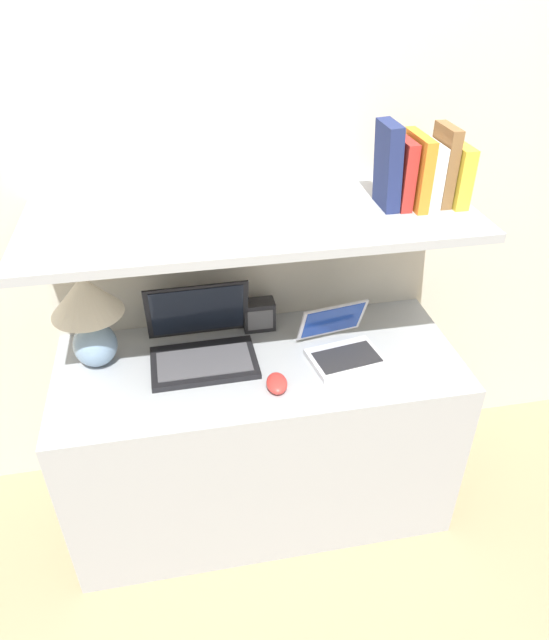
{
  "coord_description": "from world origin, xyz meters",
  "views": [
    {
      "loc": [
        -0.23,
        -1.22,
        1.9
      ],
      "look_at": [
        0.05,
        0.28,
        0.87
      ],
      "focal_mm": 32.0,
      "sensor_mm": 36.0,
      "label": 1
    }
  ],
  "objects_px": {
    "router_box": "(259,315)",
    "computer_mouse": "(277,383)",
    "laptop_large": "(202,344)",
    "book_yellow": "(455,173)",
    "book_navy": "(388,166)",
    "table_lamp": "(88,311)",
    "book_red": "(402,173)",
    "book_brown": "(443,165)",
    "laptop_small": "(342,346)",
    "book_orange": "(416,170)",
    "book_white": "(429,174)"
  },
  "relations": [
    {
      "from": "router_box",
      "to": "book_yellow",
      "type": "xyz_separation_m",
      "value": [
        0.6,
        -0.14,
        0.54
      ]
    },
    {
      "from": "book_white",
      "to": "book_yellow",
      "type": "bearing_deg",
      "value": 0.0
    },
    {
      "from": "table_lamp",
      "to": "book_red",
      "type": "bearing_deg",
      "value": -1.82
    },
    {
      "from": "table_lamp",
      "to": "laptop_small",
      "type": "bearing_deg",
      "value": -7.8
    },
    {
      "from": "laptop_large",
      "to": "book_orange",
      "type": "distance_m",
      "value": 0.88
    },
    {
      "from": "laptop_small",
      "to": "book_brown",
      "type": "distance_m",
      "value": 0.66
    },
    {
      "from": "book_yellow",
      "to": "laptop_large",
      "type": "bearing_deg",
      "value": -179.91
    },
    {
      "from": "laptop_small",
      "to": "router_box",
      "type": "relative_size",
      "value": 2.42
    },
    {
      "from": "table_lamp",
      "to": "book_brown",
      "type": "height_order",
      "value": "book_brown"
    },
    {
      "from": "computer_mouse",
      "to": "table_lamp",
      "type": "bearing_deg",
      "value": 156.91
    },
    {
      "from": "laptop_small",
      "to": "book_yellow",
      "type": "relative_size",
      "value": 1.5
    },
    {
      "from": "router_box",
      "to": "book_red",
      "type": "relative_size",
      "value": 0.56
    },
    {
      "from": "book_brown",
      "to": "book_red",
      "type": "distance_m",
      "value": 0.13
    },
    {
      "from": "table_lamp",
      "to": "router_box",
      "type": "relative_size",
      "value": 2.92
    },
    {
      "from": "book_yellow",
      "to": "book_brown",
      "type": "height_order",
      "value": "book_brown"
    },
    {
      "from": "computer_mouse",
      "to": "book_brown",
      "type": "height_order",
      "value": "book_brown"
    },
    {
      "from": "book_navy",
      "to": "laptop_large",
      "type": "bearing_deg",
      "value": -179.88
    },
    {
      "from": "book_yellow",
      "to": "book_brown",
      "type": "xyz_separation_m",
      "value": [
        -0.04,
        0.0,
        0.03
      ]
    },
    {
      "from": "laptop_small",
      "to": "book_yellow",
      "type": "height_order",
      "value": "book_yellow"
    },
    {
      "from": "table_lamp",
      "to": "router_box",
      "type": "xyz_separation_m",
      "value": [
        0.57,
        0.1,
        -0.15
      ]
    },
    {
      "from": "table_lamp",
      "to": "computer_mouse",
      "type": "height_order",
      "value": "table_lamp"
    },
    {
      "from": "book_white",
      "to": "book_red",
      "type": "distance_m",
      "value": 0.09
    },
    {
      "from": "table_lamp",
      "to": "laptop_large",
      "type": "bearing_deg",
      "value": -5.38
    },
    {
      "from": "laptop_small",
      "to": "book_white",
      "type": "xyz_separation_m",
      "value": [
        0.26,
        0.08,
        0.56
      ]
    },
    {
      "from": "laptop_large",
      "to": "book_white",
      "type": "xyz_separation_m",
      "value": [
        0.73,
        0.0,
        0.54
      ]
    },
    {
      "from": "book_navy",
      "to": "book_red",
      "type": "bearing_deg",
      "value": 0.0
    },
    {
      "from": "laptop_large",
      "to": "router_box",
      "type": "bearing_deg",
      "value": 32.03
    },
    {
      "from": "book_orange",
      "to": "laptop_large",
      "type": "bearing_deg",
      "value": -179.89
    },
    {
      "from": "router_box",
      "to": "computer_mouse",
      "type": "bearing_deg",
      "value": -89.98
    },
    {
      "from": "table_lamp",
      "to": "book_brown",
      "type": "xyz_separation_m",
      "value": [
        1.12,
        -0.03,
        0.41
      ]
    },
    {
      "from": "book_orange",
      "to": "table_lamp",
      "type": "bearing_deg",
      "value": 178.26
    },
    {
      "from": "book_red",
      "to": "book_navy",
      "type": "distance_m",
      "value": 0.05
    },
    {
      "from": "laptop_large",
      "to": "book_yellow",
      "type": "xyz_separation_m",
      "value": [
        0.81,
        0.0,
        0.54
      ]
    },
    {
      "from": "table_lamp",
      "to": "book_yellow",
      "type": "xyz_separation_m",
      "value": [
        1.16,
        -0.03,
        0.39
      ]
    },
    {
      "from": "router_box",
      "to": "book_orange",
      "type": "relative_size",
      "value": 0.53
    },
    {
      "from": "laptop_large",
      "to": "router_box",
      "type": "height_order",
      "value": "laptop_large"
    },
    {
      "from": "book_red",
      "to": "book_navy",
      "type": "bearing_deg",
      "value": 180.0
    },
    {
      "from": "laptop_large",
      "to": "book_red",
      "type": "distance_m",
      "value": 0.85
    },
    {
      "from": "laptop_large",
      "to": "book_navy",
      "type": "height_order",
      "value": "book_navy"
    },
    {
      "from": "book_yellow",
      "to": "book_navy",
      "type": "bearing_deg",
      "value": 180.0
    },
    {
      "from": "book_brown",
      "to": "book_orange",
      "type": "distance_m",
      "value": 0.09
    },
    {
      "from": "computer_mouse",
      "to": "book_brown",
      "type": "distance_m",
      "value": 0.84
    },
    {
      "from": "laptop_large",
      "to": "book_red",
      "type": "bearing_deg",
      "value": 0.12
    },
    {
      "from": "laptop_large",
      "to": "book_navy",
      "type": "distance_m",
      "value": 0.83
    },
    {
      "from": "computer_mouse",
      "to": "laptop_large",
      "type": "bearing_deg",
      "value": 136.3
    },
    {
      "from": "book_yellow",
      "to": "book_navy",
      "type": "xyz_separation_m",
      "value": [
        -0.22,
        0.0,
        0.04
      ]
    },
    {
      "from": "book_red",
      "to": "book_navy",
      "type": "relative_size",
      "value": 0.8
    },
    {
      "from": "table_lamp",
      "to": "book_brown",
      "type": "relative_size",
      "value": 1.4
    },
    {
      "from": "book_yellow",
      "to": "book_brown",
      "type": "bearing_deg",
      "value": 180.0
    },
    {
      "from": "laptop_large",
      "to": "table_lamp",
      "type": "bearing_deg",
      "value": 174.62
    }
  ]
}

